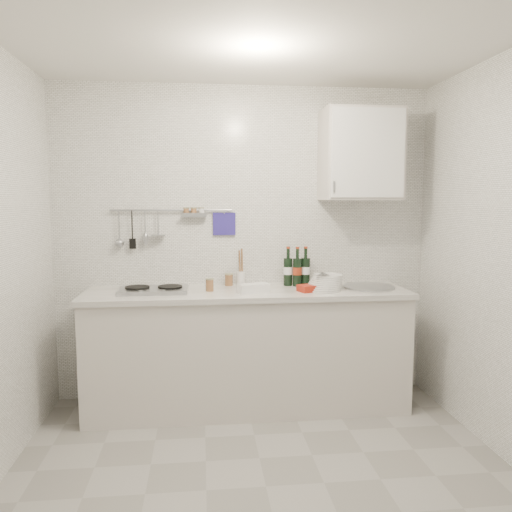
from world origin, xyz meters
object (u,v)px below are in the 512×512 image
(plate_stack_hob, at_px, (166,289))
(utensil_crock, at_px, (241,276))
(wine_bottles, at_px, (297,266))
(wall_cabinet, at_px, (361,155))
(plate_stack_sink, at_px, (325,283))

(plate_stack_hob, bearing_deg, utensil_crock, 18.71)
(plate_stack_hob, height_order, utensil_crock, utensil_crock)
(plate_stack_hob, xyz_separation_m, wine_bottles, (1.02, 0.11, 0.14))
(wall_cabinet, bearing_deg, plate_stack_hob, -177.48)
(wall_cabinet, xyz_separation_m, wine_bottles, (-0.49, 0.04, -0.87))
(utensil_crock, bearing_deg, plate_stack_hob, -161.29)
(wall_cabinet, distance_m, wine_bottles, 1.00)
(wine_bottles, bearing_deg, plate_stack_hob, -173.97)
(wine_bottles, bearing_deg, plate_stack_sink, -51.40)
(plate_stack_sink, bearing_deg, plate_stack_hob, 174.71)
(plate_stack_hob, bearing_deg, wine_bottles, 6.03)
(plate_stack_sink, distance_m, utensil_crock, 0.69)
(plate_stack_sink, xyz_separation_m, wine_bottles, (-0.18, 0.22, 0.10))
(wine_bottles, bearing_deg, wall_cabinet, -4.86)
(plate_stack_hob, distance_m, utensil_crock, 0.62)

